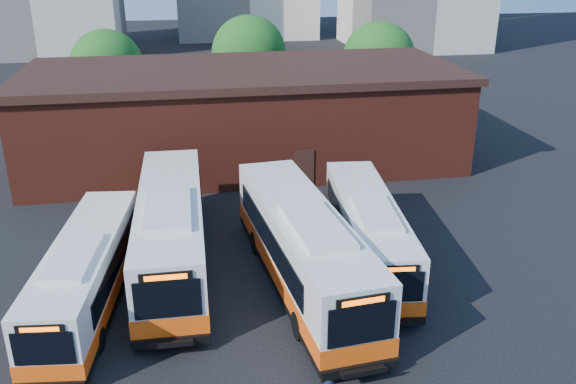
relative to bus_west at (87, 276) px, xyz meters
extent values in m
plane|color=black|center=(8.33, -2.40, -1.41)|extent=(220.00, 220.00, 0.00)
cube|color=silver|center=(0.00, 0.03, 0.21)|extent=(3.53, 11.08, 2.59)
cube|color=#FF5610|center=(0.00, 0.03, -0.54)|extent=(3.58, 11.13, 0.64)
cube|color=black|center=(0.00, 0.03, -1.00)|extent=(3.57, 11.12, 0.23)
cube|color=black|center=(-0.62, -5.40, 0.46)|extent=(1.96, 0.28, 1.23)
cube|color=black|center=(-0.62, -5.41, 1.21)|extent=(1.54, 0.23, 0.29)
cube|color=#FF5905|center=(-0.62, -5.45, 1.21)|extent=(1.22, 0.16, 0.16)
cube|color=black|center=(-1.13, 0.53, 0.46)|extent=(1.01, 8.45, 0.95)
cube|color=black|center=(1.22, 0.26, 0.46)|extent=(1.01, 8.45, 0.95)
cube|color=silver|center=(-0.15, -1.32, 1.59)|extent=(1.99, 3.97, 0.20)
cylinder|color=black|center=(-1.39, -2.91, -0.95)|extent=(0.39, 0.93, 0.91)
cylinder|color=black|center=(0.70, -3.15, -0.95)|extent=(0.39, 0.93, 0.91)
cylinder|color=black|center=(-0.71, 3.04, -0.95)|extent=(0.39, 0.93, 0.91)
cylinder|color=black|center=(1.37, 2.80, -0.95)|extent=(0.39, 0.93, 0.91)
cube|color=silver|center=(3.40, 2.87, 0.54)|extent=(2.98, 13.20, 3.13)
cube|color=#FF5610|center=(3.40, 2.87, -0.36)|extent=(3.03, 13.25, 0.77)
cube|color=black|center=(3.40, 2.87, -0.91)|extent=(3.02, 13.24, 0.27)
cube|color=black|center=(3.31, -3.74, 0.84)|extent=(2.38, 0.10, 1.48)
cube|color=black|center=(3.31, -3.75, 1.75)|extent=(1.86, 0.09, 0.35)
cube|color=#FF5905|center=(3.31, -3.79, 1.75)|extent=(1.48, 0.04, 0.20)
cube|color=black|center=(3.31, -3.81, -0.91)|extent=(2.80, 0.19, 0.35)
cube|color=black|center=(3.31, -4.06, -0.80)|extent=(1.60, 0.44, 0.07)
cube|color=black|center=(3.30, -4.26, -0.73)|extent=(1.59, 0.07, 0.20)
cube|color=black|center=(1.98, 3.33, 0.84)|extent=(0.20, 10.26, 1.15)
cube|color=black|center=(4.83, 3.29, 0.84)|extent=(0.20, 10.26, 1.15)
cube|color=silver|center=(3.38, 1.22, 2.21)|extent=(1.96, 4.63, 0.24)
cylinder|color=black|center=(2.09, -0.84, -0.86)|extent=(0.37, 1.10, 1.10)
cylinder|color=black|center=(4.62, -0.88, -0.86)|extent=(0.37, 1.10, 1.10)
cylinder|color=black|center=(2.19, 6.40, -0.86)|extent=(0.37, 1.10, 1.10)
cylinder|color=black|center=(4.72, 6.36, -0.86)|extent=(0.37, 1.10, 1.10)
cube|color=silver|center=(8.96, 0.15, 0.54)|extent=(4.10, 13.36, 3.12)
cube|color=#FF5610|center=(8.96, 0.15, -0.36)|extent=(4.16, 13.42, 0.77)
cube|color=black|center=(8.96, 0.15, -0.91)|extent=(4.15, 13.40, 0.27)
cube|color=black|center=(9.62, -6.42, 0.84)|extent=(2.37, 0.30, 1.48)
cube|color=black|center=(9.62, -6.43, 1.75)|extent=(1.86, 0.25, 0.35)
cube|color=#FF5905|center=(9.63, -6.46, 1.75)|extent=(1.47, 0.17, 0.20)
cube|color=black|center=(9.63, -6.48, -0.91)|extent=(2.79, 0.43, 0.35)
cube|color=black|center=(9.65, -6.73, -0.80)|extent=(1.62, 0.57, 0.07)
cube|color=black|center=(9.67, -6.93, -0.73)|extent=(1.58, 0.20, 0.20)
cube|color=black|center=(7.50, 0.45, 0.84)|extent=(1.09, 10.20, 1.15)
cube|color=black|center=(10.33, 0.73, 0.84)|extent=(1.09, 10.20, 1.15)
cube|color=silver|center=(9.12, -1.48, 2.21)|extent=(2.35, 4.77, 0.24)
cylinder|color=black|center=(8.07, -3.68, -0.86)|extent=(0.46, 1.12, 1.10)
cylinder|color=black|center=(10.59, -3.42, -0.86)|extent=(0.46, 1.12, 1.10)
cylinder|color=black|center=(7.34, 3.51, -0.86)|extent=(0.46, 1.12, 1.10)
cylinder|color=black|center=(9.86, 3.77, -0.86)|extent=(0.46, 1.12, 1.10)
cube|color=silver|center=(12.35, 1.79, 0.26)|extent=(3.55, 11.47, 2.68)
cube|color=#FF5610|center=(12.35, 1.79, -0.51)|extent=(3.61, 11.52, 0.66)
cube|color=black|center=(12.35, 1.79, -0.98)|extent=(3.60, 11.51, 0.23)
cube|color=black|center=(11.76, -3.85, 0.52)|extent=(2.03, 0.27, 1.27)
cube|color=black|center=(11.76, -3.86, 1.30)|extent=(1.60, 0.22, 0.30)
cube|color=#FF5905|center=(11.76, -3.89, 1.30)|extent=(1.26, 0.15, 0.17)
cube|color=black|center=(11.76, -3.90, -0.98)|extent=(2.40, 0.38, 0.30)
cube|color=black|center=(11.73, -4.12, -0.89)|extent=(1.39, 0.50, 0.06)
cube|color=black|center=(11.72, -4.29, -0.82)|extent=(1.36, 0.18, 0.17)
cube|color=black|center=(11.18, 2.29, 0.52)|extent=(0.96, 8.76, 0.99)
cube|color=black|center=(13.61, 2.04, 0.52)|extent=(0.96, 8.76, 0.99)
cube|color=silver|center=(12.21, 0.39, 1.70)|extent=(2.03, 4.10, 0.21)
cylinder|color=black|center=(10.94, -1.28, -0.94)|extent=(0.40, 0.97, 0.94)
cylinder|color=black|center=(13.10, -1.50, -0.94)|extent=(0.40, 0.97, 0.94)
cylinder|color=black|center=(11.58, 4.89, -0.94)|extent=(0.40, 0.97, 0.94)
cylinder|color=black|center=(13.74, 4.67, -0.94)|extent=(0.40, 0.97, 0.94)
cube|color=maroon|center=(8.33, 17.60, 1.59)|extent=(28.00, 12.00, 6.00)
cube|color=black|center=(8.33, 17.60, 4.74)|extent=(28.60, 12.60, 0.50)
cube|color=black|center=(11.33, 11.57, -0.21)|extent=(1.20, 0.08, 2.40)
cylinder|color=#382314|center=(-1.67, 29.60, -0.06)|extent=(0.36, 0.36, 2.70)
sphere|color=#185519|center=(-1.67, 29.60, 3.24)|extent=(6.00, 6.00, 6.00)
cylinder|color=#382314|center=(10.33, 31.60, 0.07)|extent=(0.36, 0.36, 2.95)
sphere|color=#185519|center=(10.33, 31.60, 3.68)|extent=(6.56, 6.56, 6.56)
cylinder|color=#382314|center=(21.33, 28.60, 0.00)|extent=(0.36, 0.36, 2.81)
sphere|color=#185519|center=(21.33, 28.60, 3.43)|extent=(6.24, 6.24, 6.24)
camera|label=1|loc=(4.30, -22.68, 12.38)|focal=38.00mm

